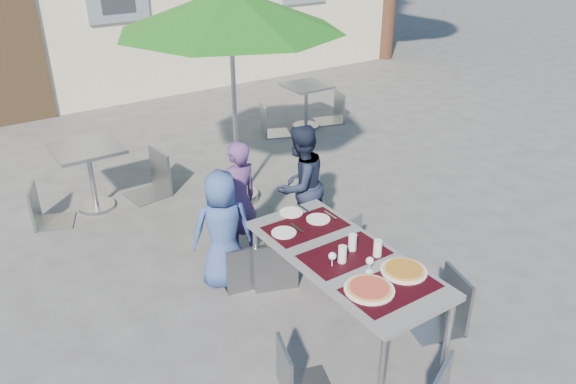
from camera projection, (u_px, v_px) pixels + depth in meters
ground at (418, 314)px, 5.10m from camera, size 90.00×90.00×0.00m
dining_table at (344, 260)px, 4.63m from camera, size 0.80×1.85×0.76m
pizza_near_left at (369, 289)px, 4.16m from camera, size 0.38×0.38×0.03m
pizza_near_right at (404, 270)px, 4.37m from camera, size 0.36×0.36×0.03m
glassware at (356, 251)px, 4.51m from camera, size 0.47×0.38×0.15m
place_settings at (298, 221)px, 5.08m from camera, size 0.65×0.49×0.01m
child_0 at (223, 230)px, 5.26m from camera, size 0.66×0.52×1.19m
child_1 at (238, 201)px, 5.67m from camera, size 0.51×0.38×1.29m
child_2 at (300, 185)px, 5.96m from camera, size 0.72×0.53×1.33m
chair_0 at (243, 239)px, 5.25m from camera, size 0.47×0.47×0.90m
chair_1 at (274, 235)px, 5.25m from camera, size 0.54×0.54×0.95m
chair_2 at (342, 213)px, 5.70m from camera, size 0.47×0.47×0.91m
chair_3 at (296, 341)px, 4.06m from camera, size 0.47×0.47×0.84m
chair_4 at (450, 271)px, 4.71m from camera, size 0.54×0.54×0.97m
chair_5 at (459, 367)px, 3.75m from camera, size 0.55×0.55×0.93m
patio_umbrella at (230, 11)px, 6.07m from camera, size 2.56×2.56×2.56m
cafe_table_0 at (90, 165)px, 6.65m from camera, size 0.75×0.75×0.81m
bg_chair_l_0 at (38, 182)px, 6.32m from camera, size 0.53×0.53×0.92m
bg_chair_r_0 at (150, 148)px, 6.99m from camera, size 0.53×0.53×1.06m
cafe_table_1 at (306, 99)px, 9.26m from camera, size 0.68×0.68×0.73m
bg_chair_l_1 at (270, 101)px, 8.91m from camera, size 0.56×0.56×0.97m
bg_chair_r_1 at (335, 89)px, 9.49m from camera, size 0.54×0.54×0.98m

